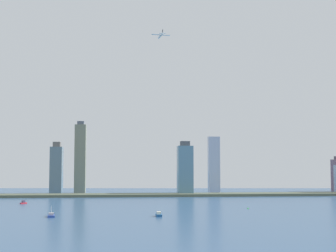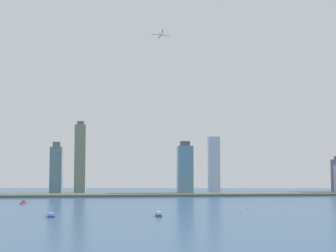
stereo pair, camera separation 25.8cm
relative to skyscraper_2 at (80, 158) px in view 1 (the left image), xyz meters
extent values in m
cube|color=#515A46|center=(86.21, -97.29, -56.90)|extent=(966.51, 45.26, 3.76)
cube|color=gray|center=(0.00, 0.00, -1.12)|extent=(18.47, 18.62, 115.31)
cube|color=#535B68|center=(0.00, 0.00, 59.55)|extent=(11.08, 11.17, 6.05)
cube|color=#A7B5D1|center=(219.39, -54.07, -12.26)|extent=(18.21, 12.47, 93.05)
cube|color=#58849D|center=(168.52, -81.31, -20.38)|extent=(23.60, 22.67, 76.79)
cube|color=#505358|center=(168.52, -81.31, 21.70)|extent=(14.16, 13.60, 7.38)
cube|color=slate|center=(-34.40, -38.87, -20.70)|extent=(19.01, 24.37, 76.15)
cube|color=#625E59|center=(-34.40, -38.87, 21.35)|extent=(11.41, 14.62, 7.95)
cube|color=#1D5289|center=(103.93, -391.03, -57.67)|extent=(5.28, 12.87, 2.21)
cube|color=#ECE5C4|center=(103.93, -391.03, -55.46)|extent=(3.65, 5.68, 2.21)
cube|color=navy|center=(6.10, -386.09, -57.90)|extent=(8.16, 16.72, 1.76)
cube|color=#A29C9E|center=(6.10, -386.09, -56.04)|extent=(5.19, 7.56, 1.95)
cylinder|color=silver|center=(6.10, -386.09, -51.90)|extent=(0.24, 0.24, 6.35)
cube|color=#AE1F29|center=(-48.90, -228.69, -58.03)|extent=(8.00, 7.95, 1.50)
cube|color=#372F47|center=(-48.90, -228.69, -55.97)|extent=(4.04, 4.02, 2.62)
cone|color=green|center=(205.53, -322.24, -57.97)|extent=(1.65, 1.65, 1.61)
cylinder|color=white|center=(126.79, -124.31, 181.60)|extent=(6.87, 26.94, 2.60)
sphere|color=white|center=(124.64, -111.05, 181.60)|extent=(2.60, 2.60, 2.60)
cube|color=white|center=(126.79, -124.31, 182.77)|extent=(28.28, 7.97, 0.50)
cube|color=white|center=(128.60, -135.45, 181.99)|extent=(10.09, 4.00, 0.40)
cube|color=#2D333D|center=(128.60, -135.45, 185.40)|extent=(0.89, 2.51, 5.00)
camera|label=1|loc=(69.23, -847.16, -11.50)|focal=52.74mm
camera|label=2|loc=(69.49, -847.18, -11.50)|focal=52.74mm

